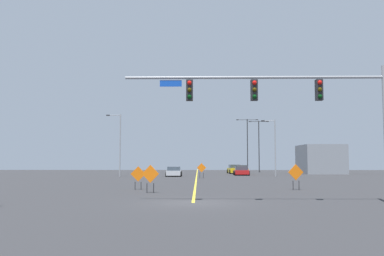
{
  "coord_description": "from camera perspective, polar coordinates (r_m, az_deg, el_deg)",
  "views": [
    {
      "loc": [
        0.27,
        -21.2,
        2.05
      ],
      "look_at": [
        -0.31,
        16.38,
        4.95
      ],
      "focal_mm": 40.01,
      "sensor_mm": 36.0,
      "label": 1
    }
  ],
  "objects": [
    {
      "name": "ground",
      "position": [
        21.3,
        0.15,
        -9.94
      ],
      "size": [
        153.44,
        153.44,
        0.0
      ],
      "primitive_type": "plane",
      "color": "#2D2D30"
    },
    {
      "name": "road_centre_stripe",
      "position": [
        63.85,
        0.64,
        -6.25
      ],
      "size": [
        0.16,
        85.24,
        0.01
      ],
      "color": "yellow",
      "rests_on": "ground"
    },
    {
      "name": "traffic_signal_assembly",
      "position": [
        21.88,
        12.89,
        3.83
      ],
      "size": [
        13.03,
        0.44,
        6.81
      ],
      "color": "gray",
      "rests_on": "ground"
    },
    {
      "name": "street_lamp_mid_right",
      "position": [
        80.91,
        7.4,
        -1.72
      ],
      "size": [
        4.13,
        0.24,
        9.94
      ],
      "color": "black",
      "rests_on": "ground"
    },
    {
      "name": "street_lamp_far_right",
      "position": [
        57.22,
        -9.7,
        -1.85
      ],
      "size": [
        1.96,
        0.24,
        8.24
      ],
      "color": "gray",
      "rests_on": "ground"
    },
    {
      "name": "street_lamp_mid_left",
      "position": [
        57.87,
        10.88,
        -2.22
      ],
      "size": [
        1.9,
        0.24,
        7.55
      ],
      "color": "gray",
      "rests_on": "ground"
    },
    {
      "name": "street_lamp_near_left",
      "position": [
        78.05,
        8.91,
        -1.87
      ],
      "size": [
        3.59,
        0.24,
        9.33
      ],
      "color": "black",
      "rests_on": "ground"
    },
    {
      "name": "construction_sign_left_shoulder",
      "position": [
        50.78,
        1.28,
        -5.44
      ],
      "size": [
        1.1,
        0.16,
        1.81
      ],
      "color": "orange",
      "rests_on": "ground"
    },
    {
      "name": "construction_sign_left_lane",
      "position": [
        31.32,
        13.67,
        -5.94
      ],
      "size": [
        1.13,
        0.26,
        1.83
      ],
      "color": "orange",
      "rests_on": "ground"
    },
    {
      "name": "construction_sign_median_far",
      "position": [
        31.13,
        -7.19,
        -6.25
      ],
      "size": [
        1.09,
        0.09,
        1.67
      ],
      "color": "orange",
      "rests_on": "ground"
    },
    {
      "name": "construction_sign_right_lane",
      "position": [
        27.91,
        -5.57,
        -6.29
      ],
      "size": [
        1.15,
        0.28,
        1.8
      ],
      "color": "orange",
      "rests_on": "ground"
    },
    {
      "name": "car_yellow_far",
      "position": [
        70.83,
        5.63,
        -5.49
      ],
      "size": [
        2.16,
        4.65,
        1.46
      ],
      "color": "gold",
      "rests_on": "ground"
    },
    {
      "name": "car_red_passing",
      "position": [
        62.28,
        6.58,
        -5.72
      ],
      "size": [
        2.26,
        4.32,
        1.26
      ],
      "color": "red",
      "rests_on": "ground"
    },
    {
      "name": "car_silver_mid",
      "position": [
        57.61,
        -2.43,
        -5.84
      ],
      "size": [
        2.15,
        4.27,
        1.28
      ],
      "color": "#B7BABF",
      "rests_on": "ground"
    },
    {
      "name": "car_orange_distant",
      "position": [
        66.18,
        6.61,
        -5.57
      ],
      "size": [
        2.11,
        4.38,
        1.42
      ],
      "color": "orange",
      "rests_on": "ground"
    },
    {
      "name": "roadside_building_east",
      "position": [
        72.42,
        16.75,
        -4.02
      ],
      "size": [
        6.29,
        8.25,
        4.64
      ],
      "color": "gray",
      "rests_on": "ground"
    }
  ]
}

